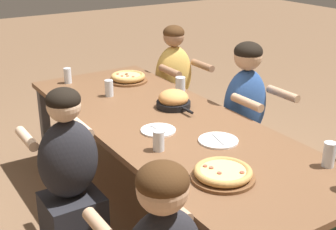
# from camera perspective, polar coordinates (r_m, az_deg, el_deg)

# --- Properties ---
(ground_plane) EXTENTS (18.00, 18.00, 0.00)m
(ground_plane) POSITION_cam_1_polar(r_m,az_deg,el_deg) (3.44, 0.00, -12.50)
(ground_plane) COLOR brown
(ground_plane) RESTS_ON ground
(dining_table) EXTENTS (2.68, 0.99, 0.75)m
(dining_table) POSITION_cam_1_polar(r_m,az_deg,el_deg) (3.11, 0.00, -1.95)
(dining_table) COLOR brown
(dining_table) RESTS_ON ground
(pizza_board_main) EXTENTS (0.32, 0.32, 0.07)m
(pizza_board_main) POSITION_cam_1_polar(r_m,az_deg,el_deg) (3.92, -4.90, 4.55)
(pizza_board_main) COLOR brown
(pizza_board_main) RESTS_ON dining_table
(pizza_board_second) EXTENTS (0.33, 0.33, 0.06)m
(pizza_board_second) POSITION_cam_1_polar(r_m,az_deg,el_deg) (2.40, 6.71, -7.08)
(pizza_board_second) COLOR brown
(pizza_board_second) RESTS_ON dining_table
(skillet_bowl) EXTENTS (0.35, 0.24, 0.13)m
(skillet_bowl) POSITION_cam_1_polar(r_m,az_deg,el_deg) (3.32, 0.68, 1.84)
(skillet_bowl) COLOR black
(skillet_bowl) RESTS_ON dining_table
(empty_plate_a) EXTENTS (0.24, 0.24, 0.02)m
(empty_plate_a) POSITION_cam_1_polar(r_m,az_deg,el_deg) (2.82, 6.15, -3.11)
(empty_plate_a) COLOR white
(empty_plate_a) RESTS_ON dining_table
(empty_plate_b) EXTENTS (0.22, 0.22, 0.02)m
(empty_plate_b) POSITION_cam_1_polar(r_m,az_deg,el_deg) (2.94, -1.21, -1.87)
(empty_plate_b) COLOR white
(empty_plate_b) RESTS_ON dining_table
(drinking_glass_b) EXTENTS (0.07, 0.07, 0.12)m
(drinking_glass_b) POSITION_cam_1_polar(r_m,az_deg,el_deg) (2.67, -1.15, -3.28)
(drinking_glass_b) COLOR silver
(drinking_glass_b) RESTS_ON dining_table
(drinking_glass_c) EXTENTS (0.07, 0.07, 0.14)m
(drinking_glass_c) POSITION_cam_1_polar(r_m,az_deg,el_deg) (2.63, 19.04, -4.58)
(drinking_glass_c) COLOR silver
(drinking_glass_c) RESTS_ON dining_table
(drinking_glass_d) EXTENTS (0.08, 0.08, 0.13)m
(drinking_glass_d) POSITION_cam_1_polar(r_m,az_deg,el_deg) (3.62, 1.51, 3.54)
(drinking_glass_d) COLOR silver
(drinking_glass_d) RESTS_ON dining_table
(drinking_glass_f) EXTENTS (0.06, 0.06, 0.13)m
(drinking_glass_f) POSITION_cam_1_polar(r_m,az_deg,el_deg) (3.58, -7.19, 3.13)
(drinking_glass_f) COLOR silver
(drinking_glass_f) RESTS_ON dining_table
(drinking_glass_g) EXTENTS (0.06, 0.06, 0.13)m
(drinking_glass_g) POSITION_cam_1_polar(r_m,az_deg,el_deg) (3.95, -12.14, 4.71)
(drinking_glass_g) COLOR silver
(drinking_glass_g) RESTS_ON dining_table
(diner_far_left) EXTENTS (0.51, 0.40, 1.16)m
(diner_far_left) POSITION_cam_1_polar(r_m,az_deg,el_deg) (4.32, 0.70, 2.68)
(diner_far_left) COLOR gold
(diner_far_left) RESTS_ON ground
(diner_near_center) EXTENTS (0.51, 0.40, 1.12)m
(diner_near_center) POSITION_cam_1_polar(r_m,az_deg,el_deg) (2.88, -11.82, -8.33)
(diner_near_center) COLOR #232328
(diner_near_center) RESTS_ON ground
(diner_far_center) EXTENTS (0.51, 0.40, 1.19)m
(diner_far_center) POSITION_cam_1_polar(r_m,az_deg,el_deg) (3.59, 9.24, -1.18)
(diner_far_center) COLOR #2D5193
(diner_far_center) RESTS_ON ground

